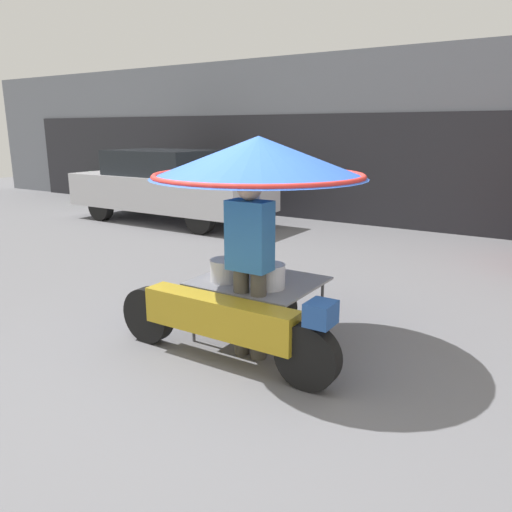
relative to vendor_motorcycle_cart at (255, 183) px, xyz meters
name	(u,v)px	position (x,y,z in m)	size (l,w,h in m)	color
ground_plane	(217,364)	(-0.01, -0.61, -1.52)	(36.00, 36.00, 0.00)	slate
shopfront_building	(443,140)	(-0.01, 7.36, 0.25)	(28.00, 2.06, 3.56)	gray
vendor_motorcycle_cart	(255,183)	(0.00, 0.00, 0.00)	(2.23, 1.98, 1.93)	black
vendor_person	(250,258)	(0.14, -0.32, -0.61)	(0.38, 0.22, 1.63)	#4C473D
parked_car	(168,185)	(-5.09, 4.43, -0.73)	(4.58, 1.74, 1.55)	black
potted_plant	(92,184)	(-8.97, 5.57, -1.02)	(0.67, 0.67, 0.86)	gray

